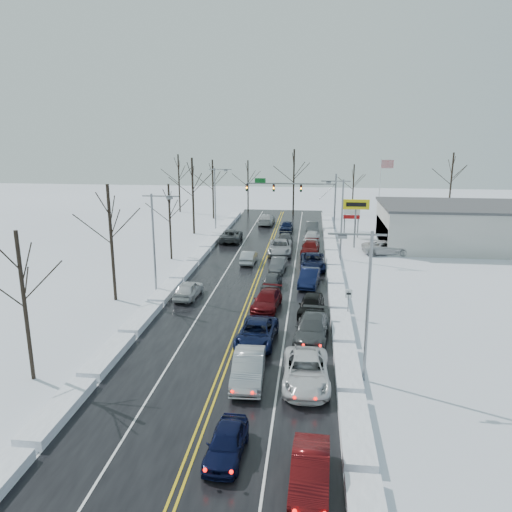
# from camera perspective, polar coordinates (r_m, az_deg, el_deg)

# --- Properties ---
(ground) EXTENTS (160.00, 160.00, 0.00)m
(ground) POSITION_cam_1_polar(r_m,az_deg,el_deg) (47.77, -0.07, -3.16)
(ground) COLOR silver
(ground) RESTS_ON ground
(road_surface) EXTENTS (14.00, 84.00, 0.01)m
(road_surface) POSITION_cam_1_polar(r_m,az_deg,el_deg) (49.67, 0.19, -2.46)
(road_surface) COLOR black
(road_surface) RESTS_ON ground
(snow_bank_left) EXTENTS (1.49, 72.00, 0.54)m
(snow_bank_left) POSITION_cam_1_polar(r_m,az_deg,el_deg) (51.03, -8.32, -2.16)
(snow_bank_left) COLOR white
(snow_bank_left) RESTS_ON ground
(snow_bank_right) EXTENTS (1.49, 72.00, 0.54)m
(snow_bank_right) POSITION_cam_1_polar(r_m,az_deg,el_deg) (49.45, 8.99, -2.72)
(snow_bank_right) COLOR white
(snow_bank_right) RESTS_ON ground
(traffic_signal_mast) EXTENTS (13.28, 0.39, 8.00)m
(traffic_signal_mast) POSITION_cam_1_polar(r_m,az_deg,el_deg) (73.78, 5.12, 7.43)
(traffic_signal_mast) COLOR slate
(traffic_signal_mast) RESTS_ON ground
(tires_plus_sign) EXTENTS (3.20, 0.34, 6.00)m
(tires_plus_sign) POSITION_cam_1_polar(r_m,az_deg,el_deg) (62.18, 11.35, 5.43)
(tires_plus_sign) COLOR slate
(tires_plus_sign) RESTS_ON ground
(used_vehicles_sign) EXTENTS (2.20, 0.22, 4.65)m
(used_vehicles_sign) POSITION_cam_1_polar(r_m,az_deg,el_deg) (68.35, 10.88, 4.83)
(used_vehicles_sign) COLOR slate
(used_vehicles_sign) RESTS_ON ground
(speed_limit_sign) EXTENTS (0.55, 0.09, 2.35)m
(speed_limit_sign) POSITION_cam_1_polar(r_m,az_deg,el_deg) (39.50, 10.52, -4.76)
(speed_limit_sign) COLOR slate
(speed_limit_sign) RESTS_ON ground
(flagpole) EXTENTS (1.87, 1.20, 10.00)m
(flagpole) POSITION_cam_1_polar(r_m,az_deg,el_deg) (76.36, 14.07, 7.63)
(flagpole) COLOR silver
(flagpole) RESTS_ON ground
(dealership_building) EXTENTS (20.40, 12.40, 5.30)m
(dealership_building) POSITION_cam_1_polar(r_m,az_deg,el_deg) (67.01, 22.68, 3.20)
(dealership_building) COLOR beige
(dealership_building) RESTS_ON ground
(streetlight_se) EXTENTS (3.20, 0.25, 9.00)m
(streetlight_se) POSITION_cam_1_polar(r_m,az_deg,el_deg) (28.90, 12.34, -4.38)
(streetlight_se) COLOR slate
(streetlight_se) RESTS_ON ground
(streetlight_ne) EXTENTS (3.20, 0.25, 9.00)m
(streetlight_ne) POSITION_cam_1_polar(r_m,az_deg,el_deg) (56.07, 9.60, 4.87)
(streetlight_ne) COLOR slate
(streetlight_ne) RESTS_ON ground
(streetlight_sw) EXTENTS (3.20, 0.25, 9.00)m
(streetlight_sw) POSITION_cam_1_polar(r_m,az_deg,el_deg) (44.33, -11.40, 2.26)
(streetlight_sw) COLOR slate
(streetlight_sw) RESTS_ON ground
(streetlight_nw) EXTENTS (3.20, 0.25, 9.00)m
(streetlight_nw) POSITION_cam_1_polar(r_m,az_deg,el_deg) (71.12, -4.55, 7.04)
(streetlight_nw) COLOR slate
(streetlight_nw) RESTS_ON ground
(tree_left_a) EXTENTS (3.60, 3.60, 9.00)m
(tree_left_a) POSITION_cam_1_polar(r_m,az_deg,el_deg) (31.08, -25.24, -2.24)
(tree_left_a) COLOR #2D231C
(tree_left_a) RESTS_ON ground
(tree_left_b) EXTENTS (4.00, 4.00, 10.00)m
(tree_left_b) POSITION_cam_1_polar(r_m,az_deg,el_deg) (43.28, -16.36, 3.92)
(tree_left_b) COLOR #2D231C
(tree_left_b) RESTS_ON ground
(tree_left_c) EXTENTS (3.40, 3.40, 8.50)m
(tree_left_c) POSITION_cam_1_polar(r_m,az_deg,el_deg) (56.14, -9.88, 5.52)
(tree_left_c) COLOR #2D231C
(tree_left_c) RESTS_ON ground
(tree_left_d) EXTENTS (4.20, 4.20, 10.50)m
(tree_left_d) POSITION_cam_1_polar(r_m,az_deg,el_deg) (69.56, -7.27, 8.48)
(tree_left_d) COLOR #2D231C
(tree_left_d) RESTS_ON ground
(tree_left_e) EXTENTS (3.80, 3.80, 9.50)m
(tree_left_e) POSITION_cam_1_polar(r_m,az_deg,el_deg) (81.20, -4.97, 8.90)
(tree_left_e) COLOR #2D231C
(tree_left_e) RESTS_ON ground
(tree_far_a) EXTENTS (4.00, 4.00, 10.00)m
(tree_far_a) POSITION_cam_1_polar(r_m,az_deg,el_deg) (88.64, -8.84, 9.48)
(tree_far_a) COLOR #2D231C
(tree_far_a) RESTS_ON ground
(tree_far_b) EXTENTS (3.60, 3.60, 9.00)m
(tree_far_b) POSITION_cam_1_polar(r_m,az_deg,el_deg) (87.33, -0.93, 9.11)
(tree_far_b) COLOR #2D231C
(tree_far_b) RESTS_ON ground
(tree_far_c) EXTENTS (4.40, 4.40, 11.00)m
(tree_far_c) POSITION_cam_1_polar(r_m,az_deg,el_deg) (84.56, 4.36, 9.85)
(tree_far_c) COLOR #2D231C
(tree_far_c) RESTS_ON ground
(tree_far_d) EXTENTS (3.40, 3.40, 8.50)m
(tree_far_d) POSITION_cam_1_polar(r_m,az_deg,el_deg) (86.42, 11.09, 8.56)
(tree_far_d) COLOR #2D231C
(tree_far_d) RESTS_ON ground
(tree_far_e) EXTENTS (4.20, 4.20, 10.50)m
(tree_far_e) POSITION_cam_1_polar(r_m,az_deg,el_deg) (89.47, 21.50, 8.93)
(tree_far_e) COLOR #2D231C
(tree_far_e) RESTS_ON ground
(queued_car_0) EXTENTS (1.80, 4.09, 1.37)m
(queued_car_0) POSITION_cam_1_polar(r_m,az_deg,el_deg) (24.48, -3.38, -21.84)
(queued_car_0) COLOR black
(queued_car_0) RESTS_ON ground
(queued_car_1) EXTENTS (2.00, 5.15, 1.67)m
(queued_car_1) POSITION_cam_1_polar(r_m,az_deg,el_deg) (30.26, -0.88, -14.12)
(queued_car_1) COLOR #989BA0
(queued_car_1) RESTS_ON ground
(queued_car_2) EXTENTS (2.82, 5.58, 1.51)m
(queued_car_2) POSITION_cam_1_polar(r_m,az_deg,el_deg) (35.06, 0.08, -9.92)
(queued_car_2) COLOR black
(queued_car_2) RESTS_ON ground
(queued_car_3) EXTENTS (2.54, 5.13, 1.43)m
(queued_car_3) POSITION_cam_1_polar(r_m,az_deg,el_deg) (41.37, 1.25, -6.01)
(queued_car_3) COLOR #520A0E
(queued_car_3) RESTS_ON ground
(queued_car_4) EXTENTS (1.95, 4.08, 1.34)m
(queued_car_4) POSITION_cam_1_polar(r_m,az_deg,el_deg) (46.35, 1.79, -3.72)
(queued_car_4) COLOR #434648
(queued_car_4) RESTS_ON ground
(queued_car_5) EXTENTS (1.77, 4.22, 1.36)m
(queued_car_5) POSITION_cam_1_polar(r_m,az_deg,el_deg) (52.03, 2.55, -1.68)
(queued_car_5) COLOR #424447
(queued_car_5) RESTS_ON ground
(queued_car_6) EXTENTS (2.89, 6.03, 1.66)m
(queued_car_6) POSITION_cam_1_polar(r_m,az_deg,el_deg) (58.86, 2.77, 0.23)
(queued_car_6) COLOR #9A9CA2
(queued_car_6) RESTS_ON ground
(queued_car_7) EXTENTS (2.09, 4.83, 1.39)m
(queued_car_7) POSITION_cam_1_polar(r_m,az_deg,el_deg) (63.30, 3.34, 1.25)
(queued_car_7) COLOR #424447
(queued_car_7) RESTS_ON ground
(queued_car_8) EXTENTS (1.93, 4.39, 1.47)m
(queued_car_8) POSITION_cam_1_polar(r_m,az_deg,el_deg) (71.64, 3.49, 2.81)
(queued_car_8) COLOR black
(queued_car_8) RESTS_ON ground
(queued_car_9) EXTENTS (1.72, 4.56, 1.49)m
(queued_car_9) POSITION_cam_1_polar(r_m,az_deg,el_deg) (22.95, 6.15, -24.76)
(queued_car_9) COLOR #4F0A0C
(queued_car_9) RESTS_ON ground
(queued_car_10) EXTENTS (2.83, 5.87, 1.61)m
(queued_car_10) POSITION_cam_1_polar(r_m,az_deg,el_deg) (30.14, 5.68, -14.32)
(queued_car_10) COLOR silver
(queued_car_10) RESTS_ON ground
(queued_car_11) EXTENTS (2.75, 5.70, 1.60)m
(queued_car_11) POSITION_cam_1_polar(r_m,az_deg,el_deg) (35.94, 6.38, -9.38)
(queued_car_11) COLOR #3F4244
(queued_car_11) RESTS_ON ground
(queued_car_12) EXTENTS (2.36, 4.75, 1.55)m
(queued_car_12) POSITION_cam_1_polar(r_m,az_deg,el_deg) (40.41, 6.29, -6.61)
(queued_car_12) COLOR black
(queued_car_12) RESTS_ON ground
(queued_car_13) EXTENTS (2.18, 4.93, 1.57)m
(queued_car_13) POSITION_cam_1_polar(r_m,az_deg,el_deg) (47.46, 6.09, -3.36)
(queued_car_13) COLOR black
(queued_car_13) RESTS_ON ground
(queued_car_14) EXTENTS (2.70, 5.61, 1.54)m
(queued_car_14) POSITION_cam_1_polar(r_m,az_deg,el_deg) (53.14, 6.47, -1.42)
(queued_car_14) COLOR black
(queued_car_14) RESTS_ON ground
(queued_car_15) EXTENTS (2.37, 5.07, 1.43)m
(queued_car_15) POSITION_cam_1_polar(r_m,az_deg,el_deg) (59.37, 6.20, 0.29)
(queued_car_15) COLOR #520A0B
(queued_car_15) RESTS_ON ground
(queued_car_16) EXTENTS (2.38, 4.86, 1.59)m
(queued_car_16) POSITION_cam_1_polar(r_m,az_deg,el_deg) (64.47, 6.32, 1.42)
(queued_car_16) COLOR silver
(queued_car_16) RESTS_ON ground
(queued_car_17) EXTENTS (1.83, 4.92, 1.61)m
(queued_car_17) POSITION_cam_1_polar(r_m,az_deg,el_deg) (70.85, 6.42, 2.61)
(queued_car_17) COLOR #3E4043
(queued_car_17) RESTS_ON ground
(oncoming_car_0) EXTENTS (1.56, 4.19, 1.37)m
(oncoming_car_0) POSITION_cam_1_polar(r_m,az_deg,el_deg) (54.87, -0.83, -0.81)
(oncoming_car_0) COLOR #A0A3A8
(oncoming_car_0) RESTS_ON ground
(oncoming_car_1) EXTENTS (2.81, 5.75, 1.57)m
(oncoming_car_1) POSITION_cam_1_polar(r_m,az_deg,el_deg) (65.55, -2.84, 1.71)
(oncoming_car_1) COLOR #444649
(oncoming_car_1) RESTS_ON ground
(oncoming_car_2) EXTENTS (2.45, 5.60, 1.60)m
(oncoming_car_2) POSITION_cam_1_polar(r_m,az_deg,el_deg) (76.93, 1.21, 3.64)
(oncoming_car_2) COLOR silver
(oncoming_car_2) RESTS_ON ground
(oncoming_car_3) EXTENTS (2.07, 4.51, 1.50)m
(oncoming_car_3) POSITION_cam_1_polar(r_m,az_deg,el_deg) (44.36, -7.70, -4.71)
(oncoming_car_3) COLOR silver
(oncoming_car_3) RESTS_ON ground
(parked_car_0) EXTENTS (5.95, 3.23, 1.59)m
(parked_car_0) POSITION_cam_1_polar(r_m,az_deg,el_deg) (60.73, 14.66, 0.22)
(parked_car_0) COLOR silver
(parked_car_0) RESTS_ON ground
(parked_car_1) EXTENTS (2.61, 5.22, 1.46)m
(parked_car_1) POSITION_cam_1_polar(r_m,az_deg,el_deg) (64.22, 16.79, 0.83)
(parked_car_1) COLOR #3E4043
(parked_car_1) RESTS_ON ground
(parked_car_2) EXTENTS (1.97, 4.34, 1.44)m
(parked_car_2) POSITION_cam_1_polar(r_m,az_deg,el_deg) (70.06, 14.26, 2.11)
(parked_car_2) COLOR #3E4043
(parked_car_2) RESTS_ON ground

